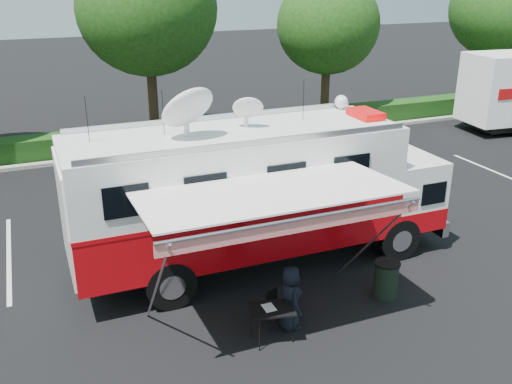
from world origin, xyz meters
TOP-DOWN VIEW (x-y plane):
  - ground_plane at (0.00, 0.00)m, footprint 120.00×120.00m
  - back_border at (1.14, 12.90)m, footprint 60.00×6.14m
  - stall_lines at (-0.50, 3.00)m, footprint 24.12×5.50m
  - command_truck at (-0.09, -0.00)m, footprint 10.15×2.79m
  - awning at (-1.00, -2.90)m, footprint 5.54×2.85m
  - person at (-0.64, -3.06)m, footprint 0.51×0.76m
  - folding_table at (-1.21, -3.34)m, footprint 1.09×0.88m
  - folding_chair at (-0.93, -2.77)m, footprint 0.52×0.55m
  - trash_bin at (2.11, -2.76)m, footprint 0.63×0.63m

SIDE VIEW (x-z plane):
  - ground_plane at x=0.00m, z-range 0.00..0.00m
  - person at x=-0.64m, z-range -0.76..0.76m
  - stall_lines at x=-0.50m, z-range 0.00..0.01m
  - trash_bin at x=2.11m, z-range 0.00..0.94m
  - folding_chair at x=-0.93m, z-range 0.07..0.89m
  - folding_table at x=-1.21m, z-range 0.36..1.17m
  - command_truck at x=-0.09m, z-range -0.35..4.53m
  - awning at x=-1.00m, z-range 1.47..4.81m
  - back_border at x=1.14m, z-range 0.57..9.44m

